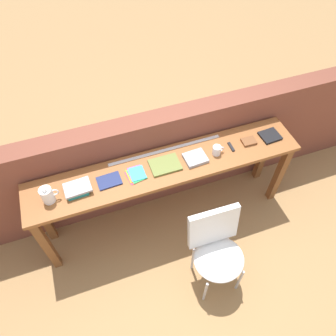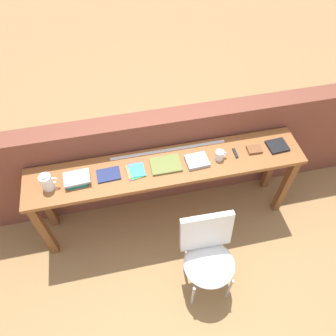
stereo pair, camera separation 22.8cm
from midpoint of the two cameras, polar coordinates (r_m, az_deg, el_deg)
name	(u,v)px [view 1 (the left image)]	position (r m, az deg, el deg)	size (l,w,h in m)	color
ground_plane	(176,239)	(3.49, -0.51, -12.37)	(40.00, 40.00, 0.00)	#9E7547
brick_wall_back	(155,159)	(3.34, -4.19, 1.42)	(6.00, 0.20, 1.15)	brown
sideboard	(166,175)	(3.01, -2.49, -1.29)	(2.50, 0.44, 0.88)	brown
chair_white_moulded	(217,248)	(2.88, 6.20, -13.80)	(0.45, 0.46, 0.89)	white
pitcher_white	(48,195)	(2.83, -22.45, -4.49)	(0.14, 0.10, 0.18)	white
book_stack_leftmost	(77,189)	(2.84, -17.76, -3.61)	(0.23, 0.17, 0.06)	#19757A
magazine_cycling	(109,181)	(2.85, -12.48, -2.30)	(0.20, 0.14, 0.01)	navy
pamphlet_pile_colourful	(136,174)	(2.85, -7.94, -1.20)	(0.17, 0.18, 0.01)	#E5334C
book_open_centre	(165,165)	(2.88, -2.80, 0.45)	(0.27, 0.20, 0.02)	olive
book_grey_hardcover	(195,158)	(2.93, 2.57, 1.64)	(0.20, 0.17, 0.03)	#9E9EA3
mug	(217,150)	(2.96, 6.35, 3.00)	(0.11, 0.08, 0.09)	white
multitool_folded	(231,147)	(3.06, 8.85, 3.57)	(0.02, 0.11, 0.02)	black
leather_journal_brown	(249,141)	(3.13, 11.88, 4.46)	(0.13, 0.10, 0.02)	brown
book_repair_rightmost	(270,136)	(3.23, 15.42, 5.34)	(0.18, 0.16, 0.02)	black
ruler_metal_back_edge	(165,150)	(3.01, -2.63, 3.04)	(1.07, 0.03, 0.00)	silver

